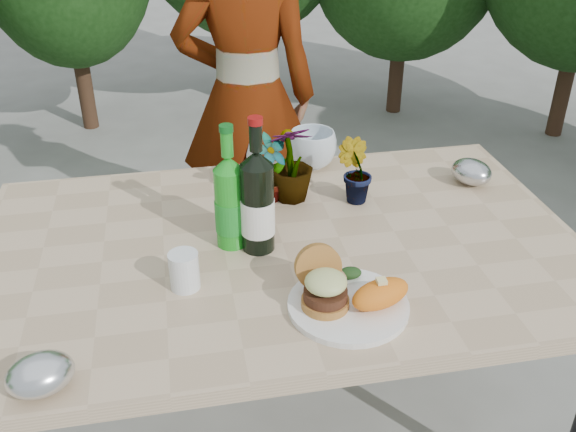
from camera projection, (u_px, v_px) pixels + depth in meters
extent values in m
cube|color=tan|center=(282.00, 249.00, 1.72)|extent=(1.60, 1.00, 0.04)
cylinder|color=black|center=(50.00, 297.00, 2.15)|extent=(0.05, 0.05, 0.71)
cylinder|color=black|center=(452.00, 252.00, 2.39)|extent=(0.05, 0.05, 0.71)
cylinder|color=#382316|center=(87.00, 97.00, 4.23)|extent=(0.10, 0.10, 0.42)
cylinder|color=#382316|center=(248.00, 72.00, 4.55)|extent=(0.10, 0.10, 0.50)
cylinder|color=#382316|center=(395.00, 85.00, 4.49)|extent=(0.10, 0.10, 0.38)
cylinder|color=#382316|center=(560.00, 102.00, 4.12)|extent=(0.10, 0.10, 0.44)
cylinder|color=white|center=(348.00, 305.00, 1.47)|extent=(0.28, 0.28, 0.01)
cylinder|color=#B7722D|center=(325.00, 302.00, 1.45)|extent=(0.11, 0.11, 0.02)
cylinder|color=#472314|center=(325.00, 294.00, 1.44)|extent=(0.10, 0.10, 0.02)
ellipsoid|color=beige|center=(326.00, 282.00, 1.43)|extent=(0.10, 0.10, 0.04)
cylinder|color=#B7722D|center=(318.00, 267.00, 1.49)|extent=(0.11, 0.06, 0.11)
ellipsoid|color=orange|center=(380.00, 294.00, 1.45)|extent=(0.17, 0.12, 0.06)
ellipsoid|color=olive|center=(338.00, 276.00, 1.54)|extent=(0.04, 0.04, 0.02)
ellipsoid|color=#193814|center=(350.00, 273.00, 1.55)|extent=(0.06, 0.04, 0.03)
cylinder|color=black|center=(258.00, 208.00, 1.63)|extent=(0.08, 0.08, 0.24)
cylinder|color=white|center=(258.00, 216.00, 1.64)|extent=(0.09, 0.09, 0.10)
cone|color=black|center=(256.00, 158.00, 1.56)|extent=(0.08, 0.08, 0.04)
cylinder|color=black|center=(256.00, 138.00, 1.53)|extent=(0.03, 0.03, 0.07)
cylinder|color=maroon|center=(255.00, 121.00, 1.51)|extent=(0.04, 0.04, 0.02)
cylinder|color=#1B941E|center=(230.00, 208.00, 1.66)|extent=(0.08, 0.08, 0.22)
cylinder|color=#198C26|center=(231.00, 215.00, 1.67)|extent=(0.08, 0.08, 0.09)
cone|color=#1B941E|center=(228.00, 163.00, 1.59)|extent=(0.08, 0.08, 0.04)
cylinder|color=#1B941E|center=(227.00, 144.00, 1.56)|extent=(0.03, 0.03, 0.07)
cylinder|color=#0C5919|center=(226.00, 128.00, 1.54)|extent=(0.03, 0.03, 0.02)
cylinder|color=silver|center=(184.00, 271.00, 1.52)|extent=(0.07, 0.07, 0.09)
imported|color=#23591E|center=(271.00, 169.00, 1.86)|extent=(0.13, 0.12, 0.21)
imported|color=#1C501B|center=(355.00, 171.00, 1.87)|extent=(0.14, 0.13, 0.19)
imported|color=#1D501B|center=(291.00, 162.00, 1.87)|extent=(0.15, 0.15, 0.23)
imported|color=silver|center=(312.00, 149.00, 2.08)|extent=(0.19, 0.19, 0.12)
ellipsoid|color=silver|center=(40.00, 374.00, 1.24)|extent=(0.16, 0.14, 0.08)
ellipsoid|color=#B6B8BE|center=(471.00, 172.00, 1.99)|extent=(0.16, 0.17, 0.08)
imported|color=#926849|center=(247.00, 98.00, 2.57)|extent=(0.62, 0.45, 1.57)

